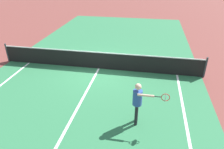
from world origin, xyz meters
The scene contains 5 objects.
ground_plane centered at (0.00, 0.00, 0.00)m, with size 60.00×60.00×0.00m, color brown.
court_surface_inbounds centered at (0.00, 0.00, 0.00)m, with size 10.62×24.40×0.00m, color #2D7247.
line_center_service centered at (0.00, -3.20, 0.00)m, with size 0.10×6.40×0.01m, color white.
net centered at (0.00, 0.00, 0.49)m, with size 10.86×0.09×1.07m.
player_near centered at (2.37, -4.04, 1.00)m, with size 1.19×0.50×1.61m.
Camera 1 is at (2.58, -10.05, 5.09)m, focal length 34.08 mm.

